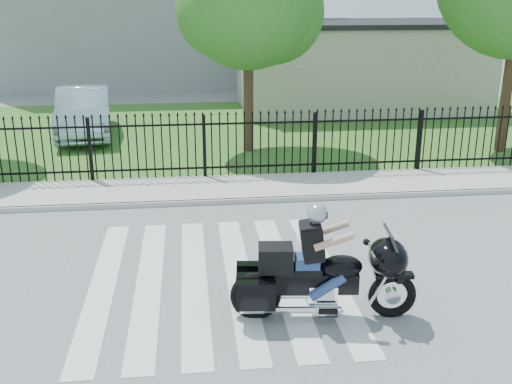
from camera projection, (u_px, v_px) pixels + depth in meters
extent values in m
plane|color=slate|center=(217.00, 279.00, 10.70)|extent=(120.00, 120.00, 0.00)
cube|color=#ADAAA3|center=(207.00, 189.00, 15.39)|extent=(40.00, 2.00, 0.12)
cube|color=#ADAAA3|center=(208.00, 202.00, 14.44)|extent=(40.00, 0.12, 0.12)
cube|color=#2E6221|center=(200.00, 131.00, 21.99)|extent=(40.00, 12.00, 0.02)
cube|color=black|center=(205.00, 168.00, 16.23)|extent=(26.00, 0.04, 0.05)
cube|color=black|center=(204.00, 124.00, 15.85)|extent=(26.00, 0.04, 0.05)
cylinder|color=#382316|center=(248.00, 86.00, 18.67)|extent=(0.32, 0.32, 4.16)
cylinder|color=#382316|center=(509.00, 76.00, 18.50)|extent=(0.32, 0.32, 4.80)
cube|color=#BFB39F|center=(358.00, 68.00, 25.97)|extent=(10.00, 6.00, 3.50)
cube|color=black|center=(360.00, 24.00, 25.38)|extent=(10.20, 6.20, 0.20)
torus|color=black|center=(392.00, 295.00, 9.38)|extent=(0.77, 0.22, 0.76)
torus|color=black|center=(256.00, 296.00, 9.36)|extent=(0.82, 0.25, 0.80)
cube|color=black|center=(312.00, 282.00, 9.29)|extent=(1.45, 0.41, 0.33)
ellipsoid|color=black|center=(341.00, 267.00, 9.22)|extent=(0.72, 0.51, 0.36)
cube|color=black|center=(298.00, 270.00, 9.23)|extent=(0.75, 0.43, 0.11)
cube|color=silver|center=(322.00, 293.00, 9.35)|extent=(0.47, 0.37, 0.33)
ellipsoid|color=black|center=(388.00, 258.00, 9.17)|extent=(0.67, 0.85, 0.59)
cube|color=black|center=(276.00, 258.00, 9.16)|extent=(0.57, 0.47, 0.40)
cube|color=navy|center=(307.00, 262.00, 9.18)|extent=(0.41, 0.37, 0.20)
sphere|color=#A5A6AC|center=(317.00, 214.00, 8.93)|extent=(0.32, 0.32, 0.32)
imported|color=#A0B9C9|center=(84.00, 112.00, 21.06)|extent=(2.37, 5.27, 1.68)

